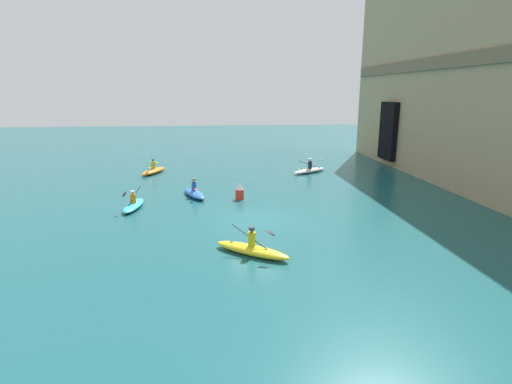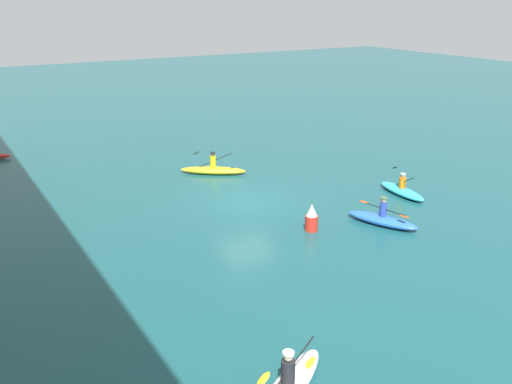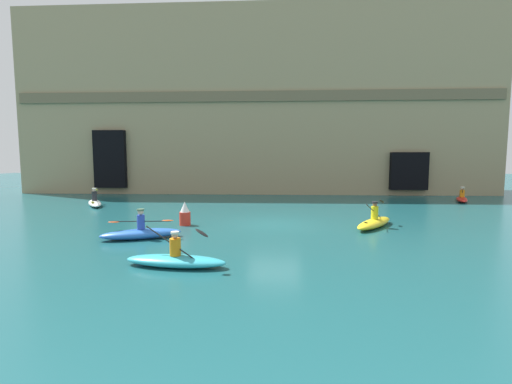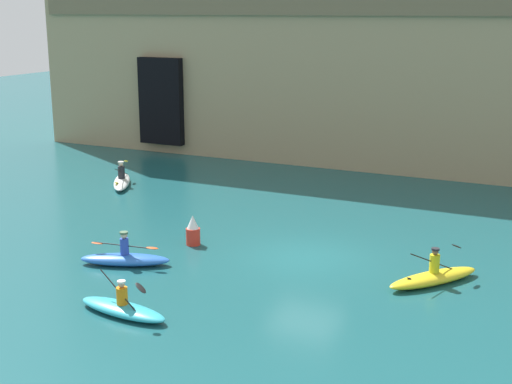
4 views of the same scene
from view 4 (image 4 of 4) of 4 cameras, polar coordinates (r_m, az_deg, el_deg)
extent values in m
plane|color=#195156|center=(24.82, 4.01, -5.21)|extent=(120.00, 120.00, 0.00)
cube|color=#9E8966|center=(40.66, 11.27, 13.89)|extent=(42.28, 7.88, 16.26)
cube|color=brown|center=(36.81, 9.68, 14.41)|extent=(41.44, 0.24, 0.88)
cube|color=black|center=(42.40, -7.54, 7.22)|extent=(2.80, 0.70, 5.03)
ellipsoid|color=blue|center=(24.35, -10.43, -5.34)|extent=(3.11, 1.89, 0.38)
cylinder|color=#2D47B7|center=(24.20, -10.48, -4.30)|extent=(0.29, 0.29, 0.55)
sphere|color=beige|center=(24.08, -10.52, -3.42)|extent=(0.22, 0.22, 0.22)
cylinder|color=#4C6B4C|center=(24.05, -10.53, -3.22)|extent=(0.28, 0.28, 0.06)
cylinder|color=black|center=(24.19, -10.49, -4.23)|extent=(2.24, 0.38, 0.06)
ellipsoid|color=#D84C19|center=(24.66, -12.58, -4.01)|extent=(0.46, 0.25, 0.05)
ellipsoid|color=#D84C19|center=(23.76, -8.31, -4.46)|extent=(0.46, 0.25, 0.05)
ellipsoid|color=yellow|center=(23.06, 14.02, -6.69)|extent=(2.63, 3.20, 0.38)
cylinder|color=gold|center=(22.89, 14.09, -5.57)|extent=(0.31, 0.31, 0.58)
sphere|color=brown|center=(22.77, 14.15, -4.64)|extent=(0.20, 0.20, 0.20)
cylinder|color=#232328|center=(22.74, 14.16, -4.45)|extent=(0.25, 0.25, 0.06)
cylinder|color=black|center=(22.88, 14.09, -5.50)|extent=(1.20, 1.59, 0.93)
ellipsoid|color=black|center=(23.32, 15.75, -4.20)|extent=(0.40, 0.44, 0.23)
ellipsoid|color=black|center=(22.48, 12.37, -6.84)|extent=(0.40, 0.44, 0.23)
ellipsoid|color=white|center=(35.23, -10.69, 0.80)|extent=(2.46, 3.33, 0.35)
cylinder|color=#232328|center=(35.12, -10.72, 1.56)|extent=(0.33, 0.33, 0.60)
sphere|color=beige|center=(35.03, -10.75, 2.22)|extent=(0.23, 0.23, 0.23)
cylinder|color=silver|center=(35.01, -10.76, 2.36)|extent=(0.28, 0.28, 0.06)
cylinder|color=black|center=(35.11, -10.72, 1.61)|extent=(0.80, 1.98, 0.76)
ellipsoid|color=yellow|center=(34.31, -11.10, 0.73)|extent=(0.32, 0.47, 0.19)
ellipsoid|color=yellow|center=(35.93, -10.37, 2.44)|extent=(0.32, 0.47, 0.19)
ellipsoid|color=#33B2C6|center=(20.57, -10.62, -9.22)|extent=(3.03, 1.12, 0.33)
cylinder|color=orange|center=(20.41, -10.67, -8.16)|extent=(0.32, 0.32, 0.49)
sphere|color=tan|center=(20.29, -10.72, -7.26)|extent=(0.19, 0.19, 0.19)
cylinder|color=silver|center=(20.26, -10.73, -7.07)|extent=(0.24, 0.24, 0.06)
cylinder|color=black|center=(20.41, -10.67, -8.09)|extent=(1.88, 0.63, 1.04)
ellipsoid|color=black|center=(21.24, -12.03, -8.56)|extent=(0.45, 0.30, 0.25)
ellipsoid|color=black|center=(19.59, -9.21, -7.59)|extent=(0.45, 0.30, 0.25)
cylinder|color=red|center=(26.03, -5.05, -3.57)|extent=(0.52, 0.52, 0.62)
cone|color=white|center=(25.86, -5.08, -2.40)|extent=(0.44, 0.44, 0.49)
camera|label=1|loc=(22.81, 54.96, 3.69)|focal=28.00mm
camera|label=2|loc=(44.82, -16.06, 14.53)|focal=40.00mm
camera|label=3|loc=(11.53, -28.28, -14.64)|focal=24.00mm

